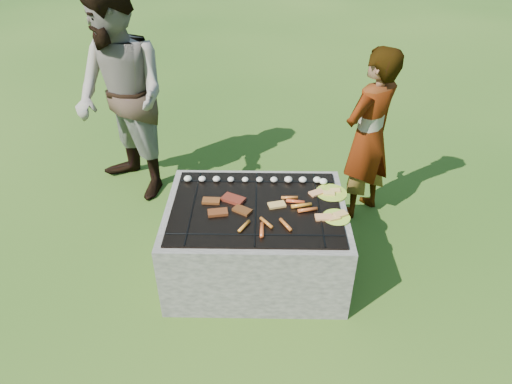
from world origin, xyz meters
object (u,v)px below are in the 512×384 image
fire_pit (256,241)px  plate_far (331,193)px  plate_near (337,217)px  cook (368,137)px  bystander (122,98)px

fire_pit → plate_far: plate_far is taller
fire_pit → plate_near: (0.56, -0.12, 0.33)m
fire_pit → cook: size_ratio=0.85×
fire_pit → bystander: (-1.20, 1.11, 0.68)m
plate_far → plate_near: size_ratio=1.21×
fire_pit → cook: 1.32m
cook → plate_near: bearing=27.4°
plate_far → cook: bearing=59.0°
cook → bystander: (-2.13, 0.31, 0.20)m
fire_pit → plate_far: (0.56, 0.18, 0.33)m
plate_near → bystander: size_ratio=0.11×
cook → bystander: 2.16m
plate_far → cook: cook is taller
fire_pit → bystander: bystander is taller
plate_near → bystander: 2.17m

